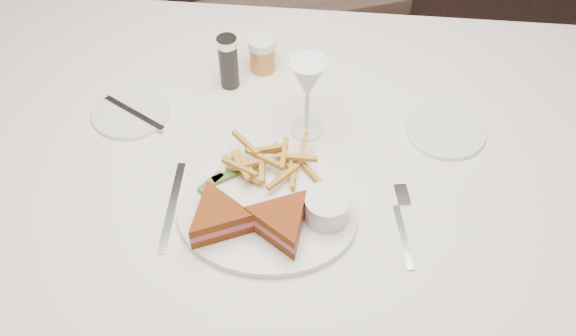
% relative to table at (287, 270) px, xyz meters
% --- Properties ---
extents(table, '(1.64, 1.20, 0.75)m').
position_rel_table_xyz_m(table, '(0.00, 0.00, 0.00)').
color(table, white).
rests_on(table, ground).
extents(chair_far, '(0.85, 0.81, 0.73)m').
position_rel_table_xyz_m(chair_far, '(-0.06, 0.97, -0.01)').
color(chair_far, '#423028').
rests_on(chair_far, ground).
extents(table_setting, '(0.80, 0.65, 0.18)m').
position_rel_table_xyz_m(table_setting, '(-0.03, -0.04, 0.41)').
color(table_setting, white).
rests_on(table_setting, table).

